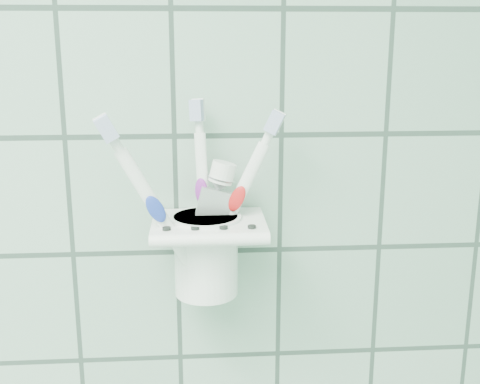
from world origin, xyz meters
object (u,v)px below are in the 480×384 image
object	(u,v)px
cup	(206,251)
toothbrush_orange	(196,190)
toothbrush_pink	(205,193)
toothbrush_blue	(207,193)
toothpaste_tube	(194,214)
holder_bracket	(209,227)

from	to	relation	value
cup	toothbrush_orange	world-z (taller)	toothbrush_orange
toothbrush_pink	toothbrush_blue	bearing A→B (deg)	74.41
cup	toothbrush_blue	world-z (taller)	toothbrush_blue
cup	toothbrush_pink	distance (m)	0.07
toothpaste_tube	toothbrush_orange	bearing A→B (deg)	61.68
holder_bracket	toothpaste_tube	size ratio (longest dim) A/B	0.81
holder_bracket	toothpaste_tube	distance (m)	0.02
toothbrush_blue	toothpaste_tube	xyz separation A→B (m)	(-0.01, -0.01, -0.02)
cup	toothbrush_blue	xyz separation A→B (m)	(0.00, 0.01, 0.06)
holder_bracket	toothbrush_blue	distance (m)	0.04
toothbrush_orange	toothpaste_tube	size ratio (longest dim) A/B	1.40
holder_bracket	toothbrush_blue	bearing A→B (deg)	94.55
holder_bracket	toothpaste_tube	bearing A→B (deg)	149.21
cup	toothpaste_tube	distance (m)	0.04
toothbrush_blue	toothbrush_orange	size ratio (longest dim) A/B	0.98
holder_bracket	toothbrush_orange	xyz separation A→B (m)	(-0.01, 0.01, 0.04)
toothbrush_pink	toothbrush_orange	size ratio (longest dim) A/B	1.03
holder_bracket	toothbrush_blue	world-z (taller)	toothbrush_blue
toothpaste_tube	cup	bearing A→B (deg)	-24.53
cup	toothbrush_orange	size ratio (longest dim) A/B	0.43
toothbrush_orange	toothpaste_tube	bearing A→B (deg)	-99.63
cup	toothbrush_pink	size ratio (longest dim) A/B	0.42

